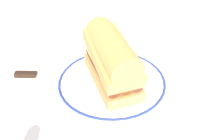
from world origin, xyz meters
TOP-DOWN VIEW (x-y plane):
  - ground_plane at (0.00, 0.00)m, footprint 1.50×1.50m
  - plate at (-0.02, 0.01)m, footprint 0.28×0.28m
  - sausage_sandwich at (-0.02, 0.01)m, footprint 0.21×0.14m
  - drinking_glass at (-0.18, 0.20)m, footprint 0.07×0.07m
  - butter_knife at (-0.16, -0.12)m, footprint 0.11×0.14m

SIDE VIEW (x-z plane):
  - ground_plane at x=0.00m, z-range 0.00..0.00m
  - butter_knife at x=-0.16m, z-range 0.00..0.01m
  - plate at x=-0.02m, z-range 0.00..0.02m
  - drinking_glass at x=-0.18m, z-range -0.01..0.10m
  - sausage_sandwich at x=-0.02m, z-range 0.02..0.14m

